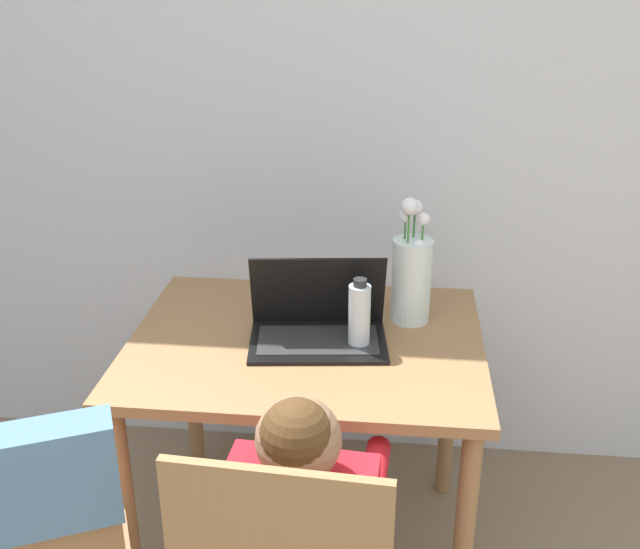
# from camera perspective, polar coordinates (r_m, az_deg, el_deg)

# --- Properties ---
(wall_back) EXTENTS (6.40, 0.05, 2.50)m
(wall_back) POSITION_cam_1_polar(r_m,az_deg,el_deg) (2.41, 2.53, 12.70)
(wall_back) COLOR silver
(wall_back) RESTS_ON ground_plane
(dining_table) EXTENTS (0.95, 0.74, 0.74)m
(dining_table) POSITION_cam_1_polar(r_m,az_deg,el_deg) (2.08, -1.05, -7.50)
(dining_table) COLOR olive
(dining_table) RESTS_ON ground_plane
(person_seated) EXTENTS (0.32, 0.44, 0.97)m
(person_seated) POSITION_cam_1_polar(r_m,az_deg,el_deg) (1.62, -1.11, -19.14)
(person_seated) COLOR red
(person_seated) RESTS_ON ground_plane
(laptop) EXTENTS (0.39, 0.27, 0.23)m
(laptop) POSITION_cam_1_polar(r_m,az_deg,el_deg) (2.01, -0.16, -3.51)
(laptop) COLOR black
(laptop) RESTS_ON dining_table
(flower_vase) EXTENTS (0.11, 0.11, 0.37)m
(flower_vase) POSITION_cam_1_polar(r_m,az_deg,el_deg) (2.09, 6.98, 0.00)
(flower_vase) COLOR silver
(flower_vase) RESTS_ON dining_table
(water_bottle) EXTENTS (0.06, 0.06, 0.20)m
(water_bottle) POSITION_cam_1_polar(r_m,az_deg,el_deg) (1.95, 3.01, -3.14)
(water_bottle) COLOR silver
(water_bottle) RESTS_ON dining_table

